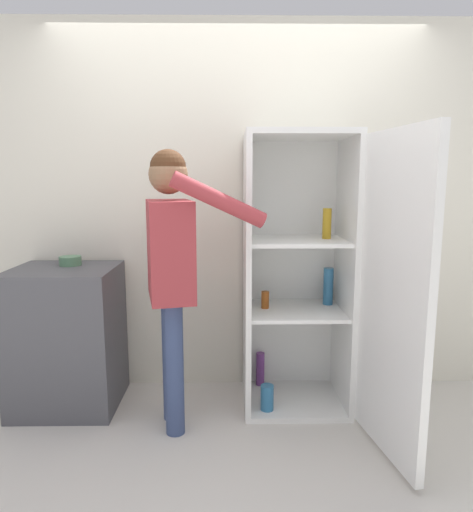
{
  "coord_description": "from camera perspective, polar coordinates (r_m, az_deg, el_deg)",
  "views": [
    {
      "loc": [
        -0.05,
        -2.24,
        1.48
      ],
      "look_at": [
        -0.01,
        0.64,
        1.0
      ],
      "focal_mm": 32.0,
      "sensor_mm": 36.0,
      "label": 1
    }
  ],
  "objects": [
    {
      "name": "refrigerator",
      "position": [
        2.9,
        9.78,
        -2.72
      ],
      "size": [
        0.83,
        1.24,
        1.78
      ],
      "color": "white",
      "rests_on": "ground_plane"
    },
    {
      "name": "counter",
      "position": [
        3.24,
        -20.4,
        -9.52
      ],
      "size": [
        0.65,
        0.58,
        0.93
      ],
      "color": "#4C4C51",
      "rests_on": "ground_plane"
    },
    {
      "name": "bowl",
      "position": [
        3.21,
        -20.06,
        -0.57
      ],
      "size": [
        0.14,
        0.14,
        0.06
      ],
      "color": "#517F5B",
      "rests_on": "counter"
    },
    {
      "name": "person",
      "position": [
        2.66,
        -8.1,
        -0.02
      ],
      "size": [
        0.72,
        0.56,
        1.66
      ],
      "color": "#384770",
      "rests_on": "ground_plane"
    },
    {
      "name": "wall_back",
      "position": [
        3.23,
        0.05,
        5.74
      ],
      "size": [
        7.0,
        0.06,
        2.55
      ],
      "color": "silver",
      "rests_on": "ground_plane"
    },
    {
      "name": "ground_plane",
      "position": [
        2.69,
        0.4,
        -24.04
      ],
      "size": [
        12.0,
        12.0,
        0.0
      ],
      "primitive_type": "plane",
      "color": "beige"
    }
  ]
}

